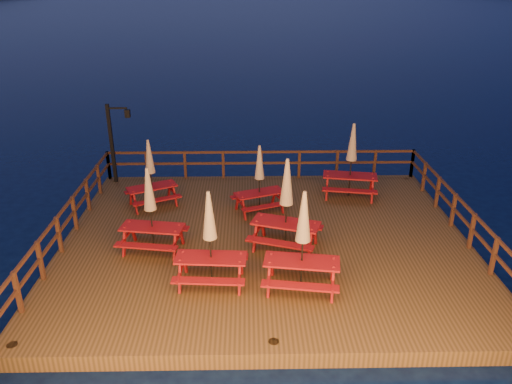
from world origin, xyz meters
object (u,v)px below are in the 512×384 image
lamp_post (115,136)px  picnic_table_2 (210,237)px  picnic_table_1 (351,159)px  picnic_table_0 (303,240)px

lamp_post → picnic_table_2: lamp_post is taller
picnic_table_1 → picnic_table_2: bearing=-120.3°
picnic_table_2 → lamp_post: bearing=123.6°
picnic_table_0 → picnic_table_2: bearing=-177.8°
picnic_table_1 → picnic_table_2: size_ratio=1.04×
lamp_post → picnic_table_2: bearing=-60.4°
picnic_table_0 → picnic_table_1: picnic_table_1 is taller
picnic_table_1 → lamp_post: bearing=179.7°
picnic_table_0 → picnic_table_2: (-2.26, 0.26, -0.05)m
picnic_table_1 → picnic_table_2: 7.04m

